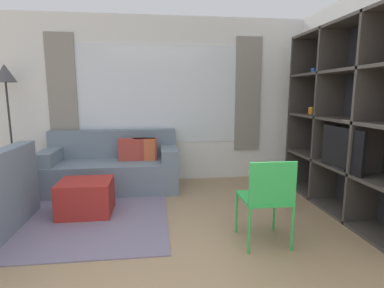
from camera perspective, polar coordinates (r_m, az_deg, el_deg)
The scene contains 8 objects.
wall_back at distance 5.06m, azimuth -6.37°, elevation 8.27°, with size 6.08×0.11×2.70m.
wall_right at distance 4.30m, azimuth 29.41°, elevation 6.81°, with size 0.07×4.32×2.70m, color white.
area_rug at distance 4.04m, azimuth -22.71°, elevation -12.38°, with size 2.42×2.16×0.01m, color slate.
shelving_unit at distance 4.09m, azimuth 27.86°, elevation 3.96°, with size 0.42×2.36×2.31m.
couch_main at distance 4.79m, azimuth -14.76°, elevation -4.43°, with size 1.99×0.83×0.89m.
ottoman at distance 3.93m, azimuth -19.52°, elevation -9.59°, with size 0.62×0.52×0.43m.
floor_lamp at distance 5.22m, azimuth -31.95°, elevation 9.81°, with size 0.31×0.31×1.89m.
folding_chair at distance 2.97m, azimuth 14.12°, elevation -9.35°, with size 0.44×0.46×0.86m.
Camera 1 is at (-0.06, -1.91, 1.46)m, focal length 28.00 mm.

